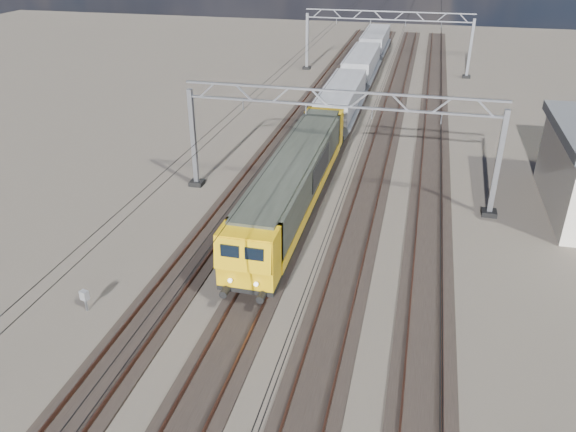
% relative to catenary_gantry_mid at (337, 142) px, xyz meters
% --- Properties ---
extents(ground, '(160.00, 160.00, 0.00)m').
position_rel_catenary_gantry_mid_xyz_m(ground, '(-0.00, -4.00, -3.91)').
color(ground, black).
rests_on(ground, ground).
extents(track_outer_west, '(2.60, 140.00, 0.30)m').
position_rel_catenary_gantry_mid_xyz_m(track_outer_west, '(-6.00, -4.00, -3.83)').
color(track_outer_west, black).
rests_on(track_outer_west, ground).
extents(track_loco, '(2.60, 140.00, 0.30)m').
position_rel_catenary_gantry_mid_xyz_m(track_loco, '(-2.00, -4.00, -3.83)').
color(track_loco, black).
rests_on(track_loco, ground).
extents(track_inner_east, '(2.60, 140.00, 0.30)m').
position_rel_catenary_gantry_mid_xyz_m(track_inner_east, '(2.00, -4.00, -3.83)').
color(track_inner_east, black).
rests_on(track_inner_east, ground).
extents(track_outer_east, '(2.60, 140.00, 0.30)m').
position_rel_catenary_gantry_mid_xyz_m(track_outer_east, '(6.00, -4.00, -3.83)').
color(track_outer_east, black).
rests_on(track_outer_east, ground).
extents(catenary_gantry_mid, '(19.90, 0.90, 7.11)m').
position_rel_catenary_gantry_mid_xyz_m(catenary_gantry_mid, '(0.00, 0.00, 0.00)').
color(catenary_gantry_mid, gray).
rests_on(catenary_gantry_mid, ground).
extents(catenary_gantry_far, '(19.90, 0.90, 7.11)m').
position_rel_catenary_gantry_mid_xyz_m(catenary_gantry_far, '(0.00, 36.00, 0.00)').
color(catenary_gantry_far, gray).
rests_on(catenary_gantry_far, ground).
extents(overhead_wires, '(12.03, 140.00, 0.53)m').
position_rel_catenary_gantry_mid_xyz_m(overhead_wires, '(-0.00, 4.00, 1.84)').
color(overhead_wires, black).
rests_on(overhead_wires, ground).
extents(locomotive, '(2.76, 21.10, 3.62)m').
position_rel_catenary_gantry_mid_xyz_m(locomotive, '(-2.00, -2.78, -1.58)').
color(locomotive, black).
rests_on(locomotive, ground).
extents(hopper_wagon_lead, '(3.38, 13.00, 3.25)m').
position_rel_catenary_gantry_mid_xyz_m(hopper_wagon_lead, '(-2.00, 14.92, -1.67)').
color(hopper_wagon_lead, black).
rests_on(hopper_wagon_lead, ground).
extents(hopper_wagon_mid, '(3.38, 13.00, 3.25)m').
position_rel_catenary_gantry_mid_xyz_m(hopper_wagon_mid, '(-2.00, 29.12, -1.67)').
color(hopper_wagon_mid, black).
rests_on(hopper_wagon_mid, ground).
extents(hopper_wagon_third, '(3.38, 13.00, 3.25)m').
position_rel_catenary_gantry_mid_xyz_m(hopper_wagon_third, '(-2.00, 43.32, -1.67)').
color(hopper_wagon_third, black).
rests_on(hopper_wagon_third, ground).
extents(trackside_cabinet, '(0.42, 0.36, 1.08)m').
position_rel_catenary_gantry_mid_xyz_m(trackside_cabinet, '(-9.09, -14.41, -3.10)').
color(trackside_cabinet, gray).
rests_on(trackside_cabinet, ground).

